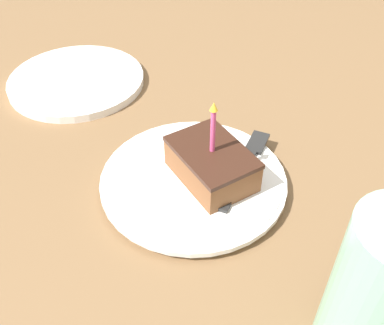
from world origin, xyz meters
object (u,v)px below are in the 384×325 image
at_px(plate, 192,180).
at_px(bottle, 377,295).
at_px(fork, 247,163).
at_px(cake_slice, 212,163).
at_px(side_plate, 77,81).

relative_size(plate, bottle, 1.01).
bearing_deg(fork, bottle, -104.48).
bearing_deg(cake_slice, side_plate, 99.99).
bearing_deg(bottle, side_plate, 94.68).
distance_m(fork, bottle, 0.27).
bearing_deg(side_plate, bottle, -85.32).
relative_size(cake_slice, fork, 0.80).
height_order(plate, fork, fork).
bearing_deg(cake_slice, plate, 142.90).
bearing_deg(bottle, cake_slice, 87.65).
bearing_deg(fork, plate, 164.68).
distance_m(cake_slice, fork, 0.06).
bearing_deg(bottle, fork, 75.52).
height_order(cake_slice, bottle, bottle).
relative_size(plate, fork, 1.68).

